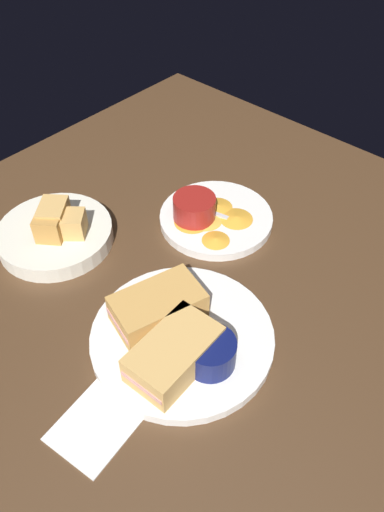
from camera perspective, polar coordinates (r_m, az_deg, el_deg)
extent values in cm
cube|color=#4C331E|center=(82.11, 0.30, -4.93)|extent=(110.00, 110.00, 3.00)
cylinder|color=white|center=(74.74, -1.11, -9.16)|extent=(26.85, 26.85, 1.60)
cube|color=tan|center=(74.39, -4.09, -5.61)|extent=(14.66, 11.08, 4.80)
cube|color=#DB938E|center=(74.39, -4.09, -5.61)|extent=(14.73, 10.58, 0.80)
cube|color=tan|center=(69.28, -2.02, -10.99)|extent=(13.38, 8.27, 4.80)
cube|color=#DB938E|center=(69.28, -2.02, -10.99)|extent=(13.61, 7.67, 0.80)
cylinder|color=#0C144C|center=(69.70, 2.06, -10.84)|extent=(7.17, 7.17, 4.32)
cylinder|color=black|center=(68.24, 2.10, -10.01)|extent=(5.88, 5.88, 0.60)
cube|color=silver|center=(75.71, -2.95, -6.91)|extent=(1.56, 5.56, 0.40)
ellipsoid|color=silver|center=(72.99, -0.26, -9.45)|extent=(2.63, 3.48, 0.80)
cylinder|color=white|center=(92.77, 2.73, 4.27)|extent=(20.62, 20.62, 1.60)
cylinder|color=maroon|center=(90.29, 0.27, 5.46)|extent=(7.65, 7.65, 4.36)
cylinder|color=olive|center=(89.16, 0.27, 6.34)|extent=(6.28, 6.28, 0.60)
cube|color=silver|center=(92.20, 2.56, 4.83)|extent=(1.87, 5.55, 0.40)
ellipsoid|color=silver|center=(94.16, -0.39, 6.01)|extent=(2.79, 3.57, 0.80)
cone|color=gold|center=(90.59, 0.04, 4.06)|extent=(7.18, 7.18, 0.60)
cone|color=gold|center=(87.06, 2.70, 1.93)|extent=(5.86, 5.86, 0.60)
cone|color=gold|center=(91.50, 5.03, 4.35)|extent=(7.98, 7.98, 0.60)
cone|color=gold|center=(93.80, 2.90, 5.68)|extent=(7.62, 7.62, 0.60)
cone|color=gold|center=(90.88, 1.57, 4.19)|extent=(8.16, 8.16, 0.60)
cylinder|color=silver|center=(91.48, -15.18, 2.30)|extent=(19.99, 19.99, 3.00)
cube|color=tan|center=(89.23, -15.31, 4.34)|extent=(7.43, 7.18, 4.75)
cube|color=#C68C42|center=(88.21, -15.63, 3.57)|extent=(7.44, 7.10, 4.43)
cube|color=tan|center=(87.77, -13.93, 3.55)|extent=(7.26, 7.41, 4.00)
cube|color=white|center=(69.53, -10.74, -18.20)|extent=(12.03, 10.30, 0.40)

